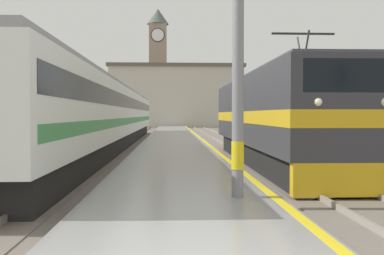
{
  "coord_description": "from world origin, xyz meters",
  "views": [
    {
      "loc": [
        -0.26,
        -3.64,
        2.04
      ],
      "look_at": [
        1.1,
        25.21,
        1.2
      ],
      "focal_mm": 42.0,
      "sensor_mm": 36.0,
      "label": 1
    }
  ],
  "objects_px": {
    "passenger_train": "(111,115)",
    "catenary_mast": "(245,30)",
    "clock_tower": "(158,64)",
    "locomotive_train": "(275,118)"
  },
  "relations": [
    {
      "from": "catenary_mast",
      "to": "clock_tower",
      "type": "distance_m",
      "value": 72.85
    },
    {
      "from": "catenary_mast",
      "to": "locomotive_train",
      "type": "bearing_deg",
      "value": 72.85
    },
    {
      "from": "catenary_mast",
      "to": "clock_tower",
      "type": "bearing_deg",
      "value": 93.07
    },
    {
      "from": "locomotive_train",
      "to": "catenary_mast",
      "type": "relative_size",
      "value": 2.24
    },
    {
      "from": "passenger_train",
      "to": "catenary_mast",
      "type": "distance_m",
      "value": 20.08
    },
    {
      "from": "passenger_train",
      "to": "catenary_mast",
      "type": "bearing_deg",
      "value": -74.33
    },
    {
      "from": "locomotive_train",
      "to": "passenger_train",
      "type": "height_order",
      "value": "locomotive_train"
    },
    {
      "from": "locomotive_train",
      "to": "passenger_train",
      "type": "distance_m",
      "value": 13.34
    },
    {
      "from": "locomotive_train",
      "to": "passenger_train",
      "type": "xyz_separation_m",
      "value": [
        -8.06,
        10.62,
        0.12
      ]
    },
    {
      "from": "locomotive_train",
      "to": "clock_tower",
      "type": "xyz_separation_m",
      "value": [
        -6.54,
        63.74,
        9.36
      ]
    }
  ]
}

